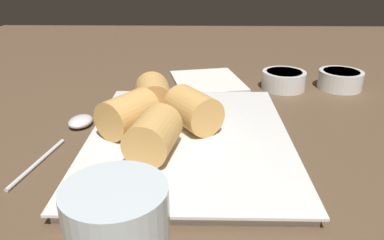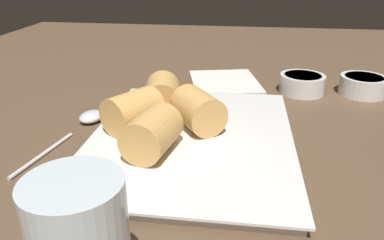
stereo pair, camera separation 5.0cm
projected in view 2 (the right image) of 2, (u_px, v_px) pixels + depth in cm
name	position (u px, v px, depth cm)	size (l,w,h in cm)	color
table_surface	(202.00, 150.00, 50.21)	(180.00, 140.00, 2.00)	brown
serving_plate	(192.00, 140.00, 49.04)	(33.61, 25.91, 1.50)	white
roll_front_left	(162.00, 93.00, 55.76)	(8.31, 6.37, 5.20)	#DBA356
roll_front_right	(154.00, 132.00, 43.57)	(8.34, 6.48, 5.20)	#DBA356
roll_back_left	(196.00, 109.00, 49.96)	(8.74, 8.23, 5.20)	#DBA356
roll_back_right	(135.00, 111.00, 49.20)	(8.74, 8.19, 5.20)	#DBA356
dipping_bowl_near	(302.00, 83.00, 67.36)	(7.98, 7.98, 3.34)	silver
dipping_bowl_far	(363.00, 85.00, 66.48)	(7.98, 7.98, 3.34)	silver
spoon	(86.00, 120.00, 54.91)	(19.27, 5.25, 1.49)	silver
napkin	(225.00, 82.00, 72.76)	(17.22, 15.54, 0.60)	silver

